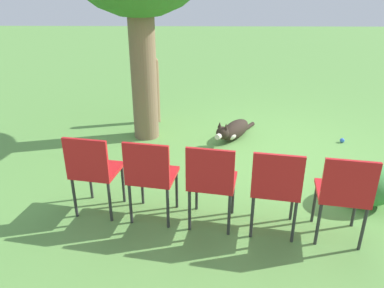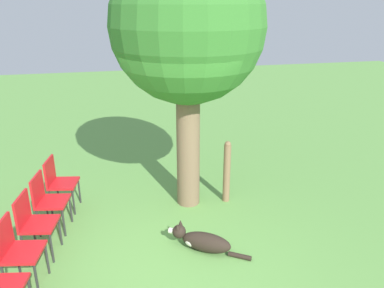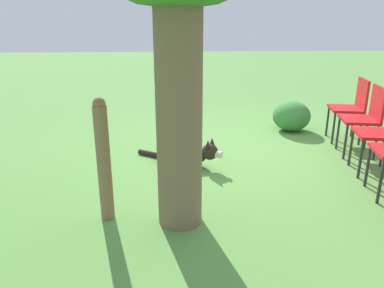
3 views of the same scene
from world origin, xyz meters
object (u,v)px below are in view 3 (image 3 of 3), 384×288
(fence_post, at_px, (104,160))
(red_chair_0, at_px, (352,105))
(red_chair_2, at_px, (384,128))
(tennis_ball, at_px, (187,124))
(red_chair_1, at_px, (366,115))
(dog, at_px, (185,153))

(fence_post, relative_size, red_chair_0, 1.22)
(fence_post, height_order, red_chair_2, fence_post)
(tennis_ball, bearing_deg, red_chair_1, 146.61)
(dog, relative_size, fence_post, 0.94)
(tennis_ball, bearing_deg, fence_post, 73.55)
(red_chair_0, xyz_separation_m, red_chair_1, (0.10, 0.58, 0.00))
(red_chair_2, height_order, tennis_ball, red_chair_2)
(red_chair_2, bearing_deg, tennis_ball, -33.69)
(fence_post, bearing_deg, dog, -120.96)
(red_chair_2, xyz_separation_m, tennis_ball, (2.08, -2.02, -0.49))
(fence_post, height_order, tennis_ball, fence_post)
(fence_post, bearing_deg, red_chair_1, -154.88)
(dog, xyz_separation_m, fence_post, (0.74, 1.24, 0.41))
(red_chair_0, bearing_deg, tennis_ball, -10.07)
(red_chair_1, bearing_deg, red_chair_0, -89.20)
(red_chair_0, distance_m, red_chair_2, 1.18)
(tennis_ball, bearing_deg, red_chair_0, 159.47)
(dog, height_order, red_chair_1, red_chair_1)
(red_chair_0, bearing_deg, red_chair_1, 90.80)
(red_chair_1, bearing_deg, tennis_ball, -22.93)
(red_chair_2, bearing_deg, red_chair_1, -89.20)
(dog, distance_m, fence_post, 1.50)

